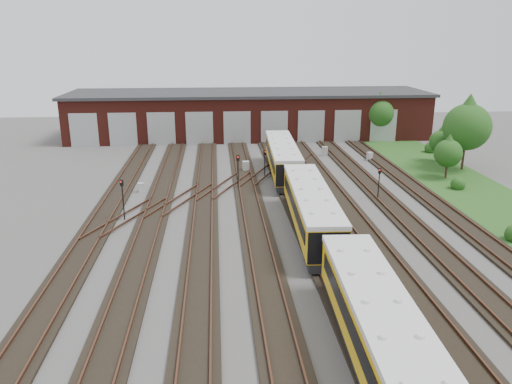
{
  "coord_description": "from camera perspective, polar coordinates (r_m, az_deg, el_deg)",
  "views": [
    {
      "loc": [
        -4.78,
        -32.03,
        14.06
      ],
      "look_at": [
        -1.71,
        6.04,
        2.0
      ],
      "focal_mm": 35.0,
      "sensor_mm": 36.0,
      "label": 1
    }
  ],
  "objects": [
    {
      "name": "signal_mast_2",
      "position": [
        47.16,
        -2.07,
        2.85
      ],
      "size": [
        0.29,
        0.27,
        3.3
      ],
      "rotation": [
        0.0,
        0.0,
        0.03
      ],
      "color": "black",
      "rests_on": "ground"
    },
    {
      "name": "grass_verge",
      "position": [
        50.29,
        23.85,
        -0.22
      ],
      "size": [
        8.0,
        55.0,
        0.05
      ],
      "primitive_type": "cube",
      "color": "#1D4617",
      "rests_on": "ground"
    },
    {
      "name": "ground",
      "position": [
        35.3,
        3.58,
        -5.98
      ],
      "size": [
        120.0,
        120.0,
        0.0
      ],
      "primitive_type": "plane",
      "color": "#403E3B",
      "rests_on": "ground"
    },
    {
      "name": "relay_cabinet_3",
      "position": [
        61.45,
        7.85,
        4.66
      ],
      "size": [
        0.81,
        0.74,
        1.1
      ],
      "primitive_type": "cube",
      "rotation": [
        0.0,
        0.0,
        -0.34
      ],
      "color": "#AFB1B4",
      "rests_on": "ground"
    },
    {
      "name": "track_network",
      "position": [
        35.77,
        3.19,
        -5.46
      ],
      "size": [
        30.4,
        70.0,
        0.33
      ],
      "color": "black",
      "rests_on": "ground"
    },
    {
      "name": "tree_0",
      "position": [
        71.34,
        13.93,
        9.18
      ],
      "size": [
        4.07,
        4.07,
        6.74
      ],
      "color": "#382219",
      "rests_on": "ground"
    },
    {
      "name": "signal_mast_1",
      "position": [
        51.01,
        1.01,
        3.68
      ],
      "size": [
        0.29,
        0.28,
        2.87
      ],
      "rotation": [
        0.0,
        0.0,
        0.42
      ],
      "color": "black",
      "rests_on": "ground"
    },
    {
      "name": "bush_2",
      "position": [
        66.11,
        19.4,
        4.96
      ],
      "size": [
        1.61,
        1.61,
        1.61
      ],
      "primitive_type": "sphere",
      "color": "#174513",
      "rests_on": "ground"
    },
    {
      "name": "relay_cabinet_1",
      "position": [
        53.61,
        -1.17,
        2.94
      ],
      "size": [
        0.72,
        0.61,
        1.14
      ],
      "primitive_type": "cube",
      "rotation": [
        0.0,
        0.0,
        0.07
      ],
      "color": "#AFB1B4",
      "rests_on": "ground"
    },
    {
      "name": "relay_cabinet_0",
      "position": [
        47.83,
        -13.0,
        0.51
      ],
      "size": [
        0.63,
        0.57,
        0.88
      ],
      "primitive_type": "cube",
      "rotation": [
        0.0,
        0.0,
        0.3
      ],
      "color": "#AFB1B4",
      "rests_on": "ground"
    },
    {
      "name": "tree_2",
      "position": [
        57.96,
        23.04,
        7.44
      ],
      "size": [
        4.97,
        4.97,
        8.24
      ],
      "color": "#382219",
      "rests_on": "ground"
    },
    {
      "name": "relay_cabinet_2",
      "position": [
        31.87,
        7.77,
        -7.94
      ],
      "size": [
        0.59,
        0.52,
        0.89
      ],
      "primitive_type": "cube",
      "rotation": [
        0.0,
        0.0,
        0.15
      ],
      "color": "#AFB1B4",
      "rests_on": "ground"
    },
    {
      "name": "maintenance_shed",
      "position": [
        72.97,
        -0.81,
        8.96
      ],
      "size": [
        51.0,
        12.5,
        6.35
      ],
      "color": "#571C15",
      "rests_on": "ground"
    },
    {
      "name": "signal_mast_0",
      "position": [
        40.46,
        -15.0,
        -0.28
      ],
      "size": [
        0.28,
        0.27,
        3.31
      ],
      "rotation": [
        0.0,
        0.0,
        -0.38
      ],
      "color": "black",
      "rests_on": "ground"
    },
    {
      "name": "signal_mast_3",
      "position": [
        45.25,
        13.89,
        1.39
      ],
      "size": [
        0.28,
        0.28,
        2.93
      ],
      "rotation": [
        0.0,
        0.0,
        -0.42
      ],
      "color": "black",
      "rests_on": "ground"
    },
    {
      "name": "relay_cabinet_4",
      "position": [
        59.96,
        12.85,
        4.0
      ],
      "size": [
        0.74,
        0.7,
        0.99
      ],
      "primitive_type": "cube",
      "rotation": [
        0.0,
        0.0,
        0.43
      ],
      "color": "#AFB1B4",
      "rests_on": "ground"
    },
    {
      "name": "bush_1",
      "position": [
        51.15,
        22.11,
        1.05
      ],
      "size": [
        1.38,
        1.38,
        1.38
      ],
      "primitive_type": "sphere",
      "color": "#174513",
      "rests_on": "ground"
    },
    {
      "name": "tree_1",
      "position": [
        61.04,
        20.37,
        5.71
      ],
      "size": [
        2.55,
        2.55,
        4.23
      ],
      "color": "#382219",
      "rests_on": "ground"
    },
    {
      "name": "metro_train",
      "position": [
        36.76,
        6.29,
        -1.92
      ],
      "size": [
        3.29,
        46.86,
        3.05
      ],
      "rotation": [
        0.0,
        0.0,
        -0.04
      ],
      "color": "black",
      "rests_on": "ground"
    },
    {
      "name": "tree_3",
      "position": [
        54.0,
        21.15,
        4.49
      ],
      "size": [
        2.8,
        2.8,
        4.64
      ],
      "color": "#382219",
      "rests_on": "ground"
    }
  ]
}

